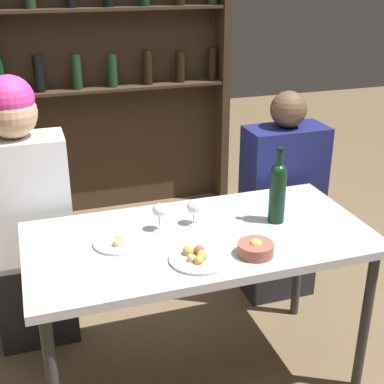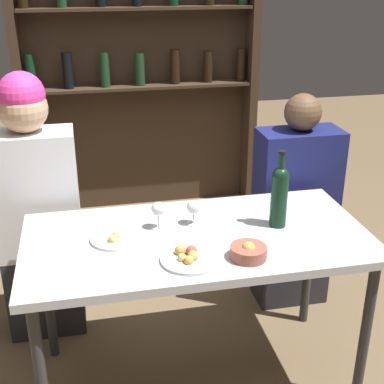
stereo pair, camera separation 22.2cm
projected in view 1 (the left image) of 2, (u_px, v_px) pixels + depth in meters
ground_plane at (199, 375)px, 2.49m from camera, size 10.00×10.00×0.00m
dining_table at (200, 249)px, 2.22m from camera, size 1.42×0.70×0.73m
wine_rack_wall at (110, 52)px, 3.70m from camera, size 1.71×0.21×2.27m
wine_bottle at (278, 190)px, 2.26m from camera, size 0.07×0.07×0.33m
wine_glass_0 at (159, 212)px, 2.21m from camera, size 0.06×0.06×0.12m
wine_glass_1 at (194, 208)px, 2.26m from camera, size 0.06×0.06×0.11m
food_plate_0 at (198, 257)px, 2.01m from camera, size 0.23×0.23×0.05m
food_plate_1 at (119, 242)px, 2.12m from camera, size 0.21×0.21×0.04m
snack_bowl at (256, 249)px, 2.04m from camera, size 0.14×0.14×0.07m
seated_person_left at (26, 221)px, 2.48m from camera, size 0.41×0.22×1.34m
seated_person_right at (281, 205)px, 2.91m from camera, size 0.42×0.22×1.17m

